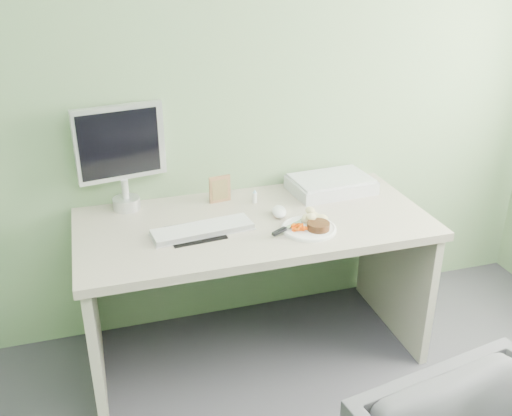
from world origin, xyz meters
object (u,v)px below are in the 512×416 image
object	(u,v)px
plate	(309,229)
monitor	(121,152)
scanner	(331,185)
desk	(254,255)

from	to	relation	value
plate	monitor	size ratio (longest dim) A/B	0.49
monitor	scanner	bearing A→B (deg)	-16.08
desk	scanner	world-z (taller)	scanner
plate	monitor	xyz separation A→B (m)	(-0.75, 0.48, 0.27)
plate	monitor	bearing A→B (deg)	147.41
desk	plate	distance (m)	0.32
scanner	monitor	world-z (taller)	monitor
desk	scanner	size ratio (longest dim) A/B	3.94
monitor	desk	bearing A→B (deg)	-40.44
plate	desk	bearing A→B (deg)	140.80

